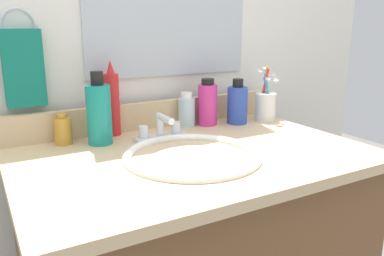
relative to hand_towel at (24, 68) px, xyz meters
name	(u,v)px	position (x,y,z in m)	size (l,w,h in m)	color
countertop	(195,157)	(0.38, -0.33, -0.23)	(0.96, 0.63, 0.03)	#D1B284
backsplash	(150,115)	(0.38, -0.02, -0.17)	(0.96, 0.02, 0.09)	#D1B284
back_wall	(145,168)	(0.38, 0.04, -0.39)	(2.06, 0.04, 1.30)	silver
towel_ring	(18,25)	(0.00, 0.02, 0.12)	(0.10, 0.10, 0.01)	silver
hand_towel	(24,68)	(0.00, 0.00, 0.00)	(0.11, 0.04, 0.22)	#147260
sink_basin	(192,168)	(0.35, -0.36, -0.25)	(0.37, 0.37, 0.11)	white
faucet	(161,131)	(0.35, -0.17, -0.19)	(0.16, 0.10, 0.08)	silver
bottle_soap_pink	(207,104)	(0.57, -0.08, -0.14)	(0.07, 0.07, 0.16)	#D8338C
bottle_oil_amber	(63,130)	(0.08, -0.07, -0.18)	(0.05, 0.05, 0.09)	gold
bottle_shampoo_blue	(237,104)	(0.67, -0.11, -0.15)	(0.07, 0.07, 0.16)	#2D4CB2
bottle_spray_red	(112,102)	(0.24, -0.04, -0.12)	(0.05, 0.05, 0.24)	red
bottle_mouthwash_teal	(99,113)	(0.18, -0.12, -0.13)	(0.07, 0.07, 0.21)	teal
bottle_gel_clear	(187,111)	(0.50, -0.06, -0.17)	(0.06, 0.06, 0.12)	silver
cup_white_ceramic	(265,105)	(0.79, -0.13, -0.16)	(0.07, 0.09, 0.20)	white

